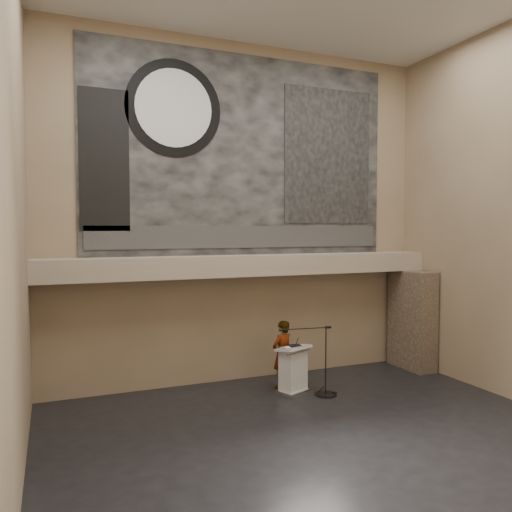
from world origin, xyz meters
name	(u,v)px	position (x,y,z in m)	size (l,w,h in m)	color
floor	(322,438)	(0.00, 0.00, 0.00)	(10.00, 10.00, 0.00)	black
wall_back	(244,213)	(0.00, 4.00, 4.25)	(10.00, 0.02, 8.50)	#7F6C51
wall_left	(15,200)	(-5.00, 0.00, 4.25)	(0.02, 8.00, 8.50)	#7F6C51
soffit	(250,265)	(0.00, 3.60, 2.95)	(10.00, 0.80, 0.50)	gray
sprinkler_left	(187,279)	(-1.60, 3.55, 2.67)	(0.04, 0.04, 0.06)	#B2893D
sprinkler_right	(318,274)	(1.90, 3.55, 2.67)	(0.04, 0.04, 0.06)	#B2893D
banner	(244,155)	(0.00, 3.97, 5.70)	(8.00, 0.05, 5.00)	black
banner_text_strip	(245,237)	(0.00, 3.93, 3.65)	(7.76, 0.02, 0.55)	#2D2D2D
banner_clock_rim	(174,108)	(-1.80, 3.93, 6.70)	(2.30, 2.30, 0.02)	black
banner_clock_face	(174,108)	(-1.80, 3.91, 6.70)	(1.84, 1.84, 0.02)	silver
banner_building_print	(328,157)	(2.40, 3.93, 5.80)	(2.60, 0.02, 3.60)	black
banner_brick_print	(104,160)	(-3.40, 3.93, 5.40)	(1.10, 0.02, 3.20)	black
stone_pier	(412,319)	(4.65, 3.15, 1.35)	(0.60, 1.40, 2.70)	#45372A
lectern	(293,370)	(0.64, 2.48, 0.55)	(0.89, 0.77, 1.14)	silver
binder	(295,346)	(0.69, 2.47, 1.12)	(0.27, 0.21, 0.04)	black
papers	(290,347)	(0.53, 2.42, 1.10)	(0.19, 0.26, 0.01)	silver
speaker_person	(282,354)	(0.57, 2.91, 0.82)	(0.60, 0.39, 1.64)	beige
mic_stand	(324,385)	(1.25, 2.08, 0.24)	(1.38, 0.52, 1.62)	black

